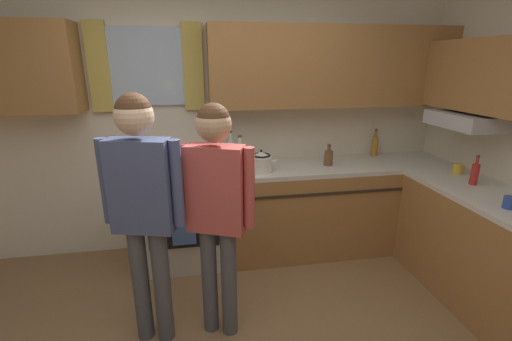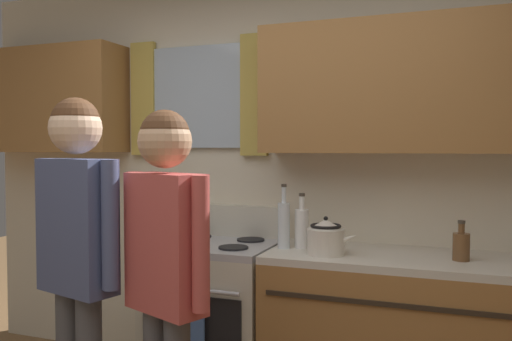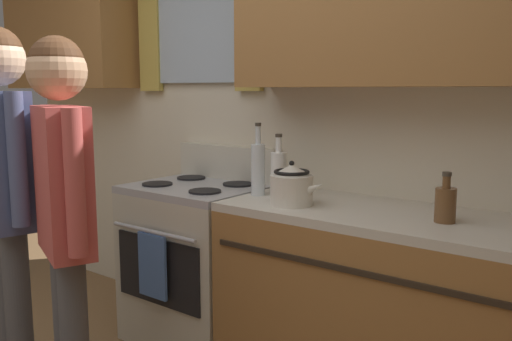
# 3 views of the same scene
# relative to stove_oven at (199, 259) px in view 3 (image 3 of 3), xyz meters

# --- Properties ---
(back_wall_unit) EXTENTS (4.60, 0.42, 2.60)m
(back_wall_unit) POSITION_rel_stove_oven_xyz_m (0.41, 0.27, 1.04)
(back_wall_unit) COLOR beige
(back_wall_unit) RESTS_ON ground
(stove_oven) EXTENTS (0.72, 0.67, 1.10)m
(stove_oven) POSITION_rel_stove_oven_xyz_m (0.00, 0.00, 0.00)
(stove_oven) COLOR beige
(stove_oven) RESTS_ON ground
(bottle_tall_clear) EXTENTS (0.07, 0.07, 0.37)m
(bottle_tall_clear) POSITION_rel_stove_oven_xyz_m (0.45, -0.03, 0.57)
(bottle_tall_clear) COLOR silver
(bottle_tall_clear) RESTS_ON kitchen_counter_run
(bottle_squat_brown) EXTENTS (0.08, 0.08, 0.21)m
(bottle_squat_brown) POSITION_rel_stove_oven_xyz_m (1.39, -0.03, 0.51)
(bottle_squat_brown) COLOR brown
(bottle_squat_brown) RESTS_ON kitchen_counter_run
(bottle_milk_white) EXTENTS (0.08, 0.08, 0.31)m
(bottle_milk_white) POSITION_rel_stove_oven_xyz_m (0.54, 0.02, 0.55)
(bottle_milk_white) COLOR white
(bottle_milk_white) RESTS_ON kitchen_counter_run
(stovetop_kettle) EXTENTS (0.27, 0.20, 0.21)m
(stovetop_kettle) POSITION_rel_stove_oven_xyz_m (0.71, -0.13, 0.53)
(stovetop_kettle) COLOR silver
(stovetop_kettle) RESTS_ON kitchen_counter_run
(adult_left) EXTENTS (0.51, 0.26, 1.69)m
(adult_left) POSITION_rel_stove_oven_xyz_m (-0.20, -1.00, 0.60)
(adult_left) COLOR #4C4C51
(adult_left) RESTS_ON ground
(adult_in_plaid) EXTENTS (0.47, 0.29, 1.63)m
(adult_in_plaid) POSITION_rel_stove_oven_xyz_m (0.25, -1.01, 0.56)
(adult_in_plaid) COLOR #4C4C51
(adult_in_plaid) RESTS_ON ground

